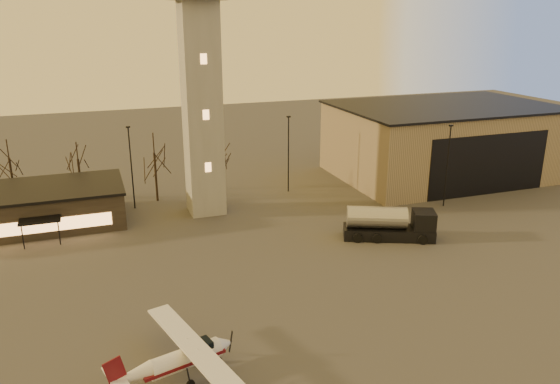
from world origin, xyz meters
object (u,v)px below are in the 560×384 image
at_px(cessna_front, 188,360).
at_px(terminal, 4,210).
at_px(control_tower, 200,73).
at_px(fuel_truck, 389,226).
at_px(hangar, 443,140).

bearing_deg(cessna_front, terminal, 98.64).
bearing_deg(control_tower, terminal, 174.85).
bearing_deg(control_tower, fuel_truck, -42.08).
distance_m(hangar, fuel_truck, 27.43).
bearing_deg(hangar, terminal, -178.03).
height_order(hangar, fuel_truck, hangar).
height_order(hangar, terminal, hangar).
distance_m(hangar, terminal, 58.11).
bearing_deg(terminal, control_tower, -5.15).
bearing_deg(control_tower, cessna_front, -104.56).
bearing_deg(fuel_truck, cessna_front, -123.28).
bearing_deg(cessna_front, fuel_truck, 18.31).
relative_size(control_tower, cessna_front, 2.86).
height_order(control_tower, fuel_truck, control_tower).
relative_size(hangar, cessna_front, 2.68).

